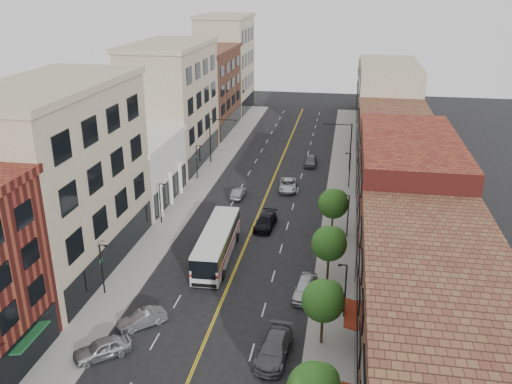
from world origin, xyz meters
The scene contains 33 objects.
ground centered at (0.00, 0.00, 0.00)m, with size 220.00×220.00×0.00m, color black.
sidewalk_left centered at (-10.00, 35.00, 0.07)m, with size 4.00×110.00×0.15m, color gray.
sidewalk_right centered at (10.00, 35.00, 0.07)m, with size 4.00×110.00×0.15m, color gray.
bldg_l_tanoffice centered at (-17.00, 13.00, 9.00)m, with size 10.00×22.00×18.00m, color gray.
bldg_l_white centered at (-17.00, 31.00, 4.00)m, with size 10.00×14.00×8.00m, color silver.
bldg_l_far_a centered at (-17.00, 48.00, 9.00)m, with size 10.00×20.00×18.00m, color gray.
bldg_l_far_b centered at (-17.00, 68.00, 7.50)m, with size 10.00×20.00×15.00m, color brown.
bldg_l_far_c centered at (-17.00, 86.00, 10.00)m, with size 10.00×16.00×20.00m, color gray.
bldg_r_near centered at (17.00, 0.00, 5.00)m, with size 10.00×26.00×10.00m, color brown.
bldg_r_mid centered at (17.00, 24.00, 6.00)m, with size 10.00×22.00×12.00m, color maroon.
bldg_r_far_a centered at (17.00, 45.00, 5.00)m, with size 10.00×20.00×10.00m, color brown.
bldg_r_far_b centered at (17.00, 66.00, 7.00)m, with size 10.00×22.00×14.00m, color gray.
bldg_r_far_c centered at (17.00, 86.00, 5.50)m, with size 10.00×18.00×11.00m, color brown.
tree_r_1 centered at (9.39, 4.07, 4.13)m, with size 3.40×3.40×5.59m.
tree_r_2 centered at (9.39, 14.07, 4.13)m, with size 3.40×3.40×5.59m.
tree_r_3 centered at (9.39, 24.07, 4.13)m, with size 3.40×3.40×5.59m.
lamp_l_1 centered at (-10.95, 8.00, 2.97)m, with size 0.81×0.55×5.05m.
lamp_l_2 centered at (-10.95, 24.00, 2.97)m, with size 0.81×0.55×5.05m.
lamp_l_3 centered at (-10.95, 40.00, 2.97)m, with size 0.81×0.55×5.05m.
lamp_r_1 centered at (10.95, 8.00, 2.97)m, with size 0.81×0.55×5.05m.
lamp_r_2 centered at (10.95, 24.00, 2.97)m, with size 0.81×0.55×5.05m.
lamp_r_3 centered at (10.95, 40.00, 2.97)m, with size 0.81×0.55×5.05m.
signal_mast_left centered at (-10.27, 48.00, 4.65)m, with size 4.49×0.18×7.20m.
signal_mast_right centered at (10.27, 48.00, 4.65)m, with size 4.49×0.18×7.20m.
city_bus centered at (-2.34, 16.65, 1.90)m, with size 3.45×12.80×3.26m.
car_angle_a centered at (-7.31, -0.45, 0.76)m, with size 1.79×4.45×1.51m, color #9A9BA1.
car_angle_b centered at (-5.75, 3.89, 0.68)m, with size 1.44×4.12×1.36m, color gray.
car_parked_mid centered at (5.80, 1.71, 0.81)m, with size 2.27×5.58×1.62m, color #525257.
car_parked_far centered at (7.40, 10.95, 0.82)m, with size 1.94×4.83×1.64m, color #B4B7BD.
car_lane_behind centered at (-3.57, 33.97, 0.65)m, with size 1.38×3.96×1.31m, color #58575C.
car_lane_a centered at (1.50, 25.05, 0.74)m, with size 2.07×5.09×1.48m, color black.
car_lane_b centered at (2.64, 37.96, 0.72)m, with size 2.39×5.18×1.44m, color silver.
car_lane_c centered at (4.92, 49.29, 0.77)m, with size 1.83×4.55×1.55m, color #57565C.
Camera 1 is at (10.30, -32.51, 27.18)m, focal length 38.00 mm.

